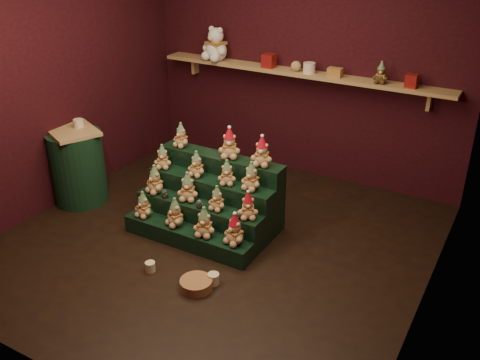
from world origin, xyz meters
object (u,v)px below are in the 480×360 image
Objects in this scene: mug_left at (150,267)px; side_table at (78,166)px; mug_right at (213,279)px; brown_bear at (381,73)px; snow_globe_a at (165,194)px; wicker_basket at (196,284)px; snow_globe_c at (237,215)px; riser_tier_front at (187,237)px; snow_globe_b at (200,204)px; mini_christmas_tree at (146,211)px; white_bear at (216,39)px.

side_table is at bearing 155.44° from mug_left.
mug_right is 2.85m from brown_bear.
snow_globe_a is at bearing 148.85° from mug_right.
snow_globe_a is 1.15m from wicker_basket.
riser_tier_front is at bearing -161.69° from snow_globe_c.
side_table reaches higher than snow_globe_c.
snow_globe_b is at bearing 132.04° from mug_right.
snow_globe_a is at bearing 156.60° from riser_tier_front.
mini_christmas_tree is 3.90× the size of mug_left.
mug_left is 0.90× the size of mug_right.
snow_globe_a is at bearing 180.00° from snow_globe_b.
brown_bear is (1.19, 2.00, 1.34)m from riser_tier_front.
snow_globe_b is at bearing -49.07° from white_bear.
riser_tier_front is 6.10× the size of brown_bear.
mug_left is at bearing -123.39° from brown_bear.
snow_globe_c is 2.08m from side_table.
wicker_basket is (0.41, -0.70, -0.36)m from snow_globe_b.
white_bear is at bearing 113.88° from riser_tier_front.
snow_globe_b reaches higher than mini_christmas_tree.
snow_globe_a is at bearing -60.46° from white_bear.
mini_christmas_tree is 3.51× the size of mug_right.
side_table reaches higher than mini_christmas_tree.
side_table reaches higher than mug_right.
side_table reaches higher than snow_globe_b.
side_table is 2.27m from mug_right.
white_bear is (-0.31, 1.91, 1.40)m from mini_christmas_tree.
snow_globe_a reaches higher than mini_christmas_tree.
brown_bear reaches higher than side_table.
mug_left reaches higher than wicker_basket.
mini_christmas_tree is at bearing -173.61° from snow_globe_b.
snow_globe_b is 0.84m from mug_right.
mini_christmas_tree is 1.28× the size of wicker_basket.
snow_globe_a is 0.98× the size of mug_left.
mini_christmas_tree is (-0.63, -0.07, -0.23)m from snow_globe_b.
mini_christmas_tree reaches higher than mug_right.
riser_tier_front reaches higher than wicker_basket.
snow_globe_c is at bearing 0.00° from snow_globe_b.
mini_christmas_tree is at bearing -176.19° from snow_globe_c.
wicker_basket is at bearing -31.03° from mini_christmas_tree.
riser_tier_front is at bearing 85.46° from mug_left.
brown_bear is (1.56, 1.84, 1.03)m from snow_globe_a.
mini_christmas_tree is 2.39m from white_bear.
mug_left is at bearing -57.69° from white_bear.
snow_globe_b is at bearing -129.10° from brown_bear.
brown_bear is at bearing 58.28° from snow_globe_b.
riser_tier_front is 2.69m from brown_bear.
snow_globe_a is 0.11× the size of side_table.
snow_globe_a is 0.32× the size of wicker_basket.
snow_globe_a is 0.84m from mug_left.
snow_globe_a is 1.15m from mug_right.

